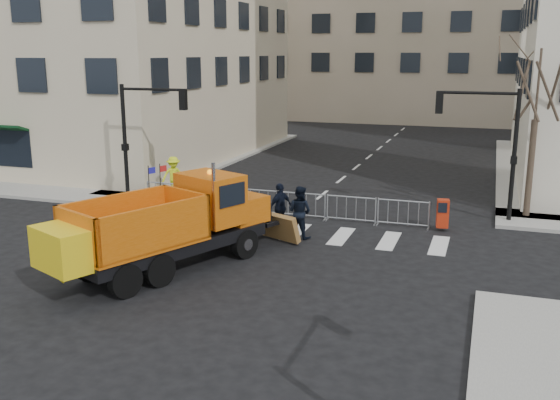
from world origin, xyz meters
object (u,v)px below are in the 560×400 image
(cop_b, at_px, (300,212))
(cop_c, at_px, (280,207))
(cop_a, at_px, (227,216))
(newspaper_box, at_px, (443,213))
(plow_truck, at_px, (164,224))
(worker, at_px, (174,175))

(cop_b, bearing_deg, cop_c, -19.15)
(cop_a, relative_size, newspaper_box, 1.60)
(newspaper_box, bearing_deg, cop_a, -162.46)
(plow_truck, xyz_separation_m, worker, (-4.74, 9.38, -0.48))
(plow_truck, distance_m, cop_c, 5.88)
(plow_truck, relative_size, cop_a, 5.15)
(worker, height_order, newspaper_box, worker)
(cop_c, height_order, newspaper_box, cop_c)
(cop_b, bearing_deg, cop_a, 38.37)
(cop_a, bearing_deg, newspaper_box, -152.07)
(cop_a, distance_m, cop_b, 2.71)
(cop_a, bearing_deg, plow_truck, 84.69)
(cop_b, height_order, cop_c, cop_b)
(cop_c, relative_size, worker, 1.05)
(worker, relative_size, newspaper_box, 1.63)
(cop_a, relative_size, cop_c, 0.94)
(plow_truck, distance_m, cop_a, 3.86)
(cop_a, distance_m, worker, 7.65)
(plow_truck, distance_m, cop_b, 5.69)
(cop_b, bearing_deg, plow_truck, 73.90)
(cop_a, distance_m, cop_c, 2.30)
(cop_a, bearing_deg, cop_c, -129.30)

